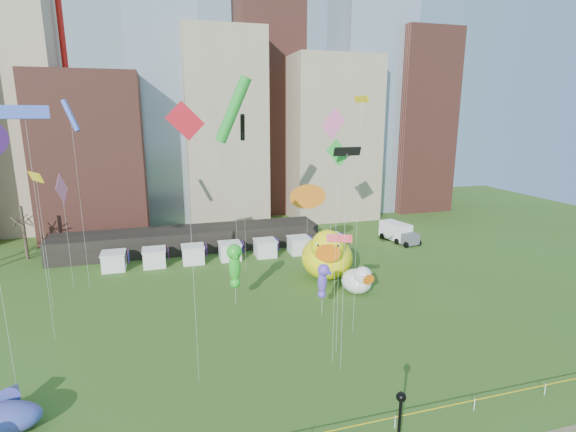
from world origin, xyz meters
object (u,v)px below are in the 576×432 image
object	(u,v)px
big_duck	(327,255)
seahorse_purple	(323,278)
small_duck	(358,280)
box_truck	(398,232)
lamppost	(399,423)
whale_inflatable	(0,417)
seahorse_green	(235,262)

from	to	relation	value
big_duck	seahorse_purple	size ratio (longest dim) A/B	1.76
small_duck	big_duck	bearing A→B (deg)	100.26
big_duck	box_truck	world-z (taller)	big_duck
big_duck	small_duck	world-z (taller)	big_duck
seahorse_purple	lamppost	bearing A→B (deg)	-120.24
box_truck	lamppost	bearing A→B (deg)	-131.73
lamppost	box_truck	distance (m)	46.94
big_duck	small_duck	bearing A→B (deg)	-51.33
whale_inflatable	box_truck	distance (m)	55.19
big_duck	seahorse_green	xyz separation A→B (m)	(-11.90, -4.34, 1.67)
seahorse_purple	whale_inflatable	distance (m)	27.19
small_duck	seahorse_green	world-z (taller)	seahorse_green
seahorse_purple	lamppost	distance (m)	19.80
big_duck	seahorse_green	size ratio (longest dim) A/B	1.41
small_duck	seahorse_purple	distance (m)	7.37
seahorse_green	lamppost	xyz separation A→B (m)	(4.94, -24.35, -1.51)
big_duck	lamppost	xyz separation A→B (m)	(-6.96, -28.69, 0.16)
seahorse_green	whale_inflatable	bearing A→B (deg)	-134.36
big_duck	seahorse_green	world-z (taller)	seahorse_green
lamppost	small_duck	bearing A→B (deg)	69.79
small_duck	box_truck	world-z (taller)	small_duck
seahorse_green	whale_inflatable	xyz separation A→B (m)	(-17.37, -14.45, -3.69)
lamppost	box_truck	size ratio (longest dim) A/B	0.73
seahorse_green	whale_inflatable	size ratio (longest dim) A/B	1.03
big_duck	whale_inflatable	bearing A→B (deg)	-127.12
small_duck	seahorse_green	bearing A→B (deg)	168.48
small_duck	lamppost	size ratio (longest dim) A/B	0.89
seahorse_purple	seahorse_green	bearing A→B (deg)	127.03
lamppost	box_truck	world-z (taller)	lamppost
big_duck	seahorse_purple	xyz separation A→B (m)	(-4.03, -9.12, 0.86)
big_duck	whale_inflatable	size ratio (longest dim) A/B	1.45
seahorse_green	big_duck	bearing A→B (deg)	25.96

